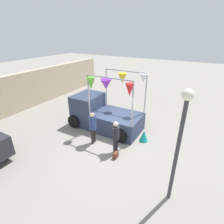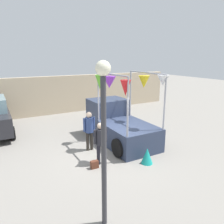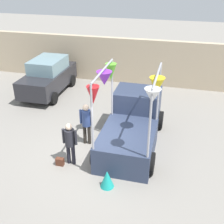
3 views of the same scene
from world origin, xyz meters
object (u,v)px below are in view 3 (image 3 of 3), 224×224
Objects in this scene: handbag at (60,162)px; vendor_truck at (133,122)px; person_customer at (70,140)px; person_vendor at (86,120)px; folded_kite_bundle_teal at (107,179)px; parked_car at (48,76)px.

vendor_truck is at bearing 44.32° from handbag.
person_customer is at bearing 29.74° from handbag.
vendor_truck reaches higher than person_vendor.
person_vendor is at bearing 72.62° from handbag.
person_customer is 5.70× the size of handbag.
vendor_truck is at bearing 84.17° from folded_kite_bundle_teal.
handbag is (-2.15, -2.10, -0.73)m from vendor_truck.
parked_car is 5.53m from person_vendor.
person_customer reaches higher than folded_kite_bundle_teal.
person_customer is 2.66× the size of folded_kite_bundle_teal.
vendor_truck reaches higher than handbag.
person_customer is at bearing -57.96° from parked_car.
folded_kite_bundle_teal is at bearing -51.88° from parked_car.
folded_kite_bundle_teal is at bearing -18.34° from handbag.
parked_car reaches higher than folded_kite_bundle_teal.
folded_kite_bundle_teal is (4.99, -6.36, -0.64)m from parked_car.
person_vendor reaches higher than handbag.
person_vendor is 1.83m from handbag.
vendor_truck reaches higher than parked_car.
parked_car is 6.54m from person_customer.
person_vendor is (-1.67, -0.56, 0.15)m from vendor_truck.
handbag is (-0.48, -1.54, -0.88)m from person_vendor.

